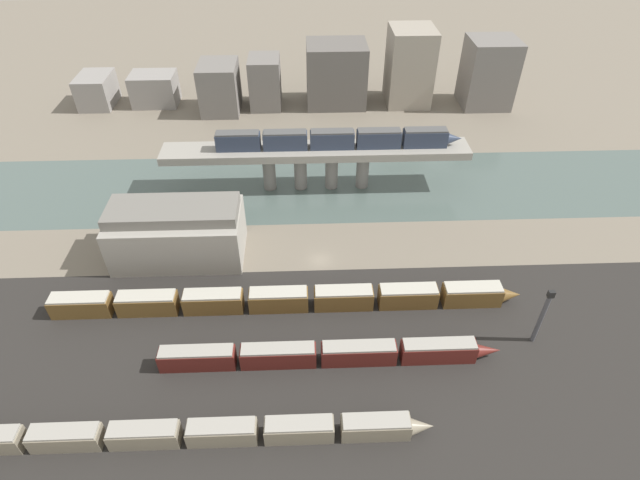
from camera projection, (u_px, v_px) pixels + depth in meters
ground_plane at (320, 260)px, 99.01m from camera, size 400.00×400.00×0.00m
railbed_yard at (326, 359)px, 80.52m from camera, size 280.00×42.00×0.01m
river_water at (316, 187)px, 119.28m from camera, size 320.00×29.12×0.01m
bridge at (316, 156)px, 113.95m from camera, size 69.76×7.74×10.50m
train_on_bridge at (337, 139)px, 111.42m from camera, size 55.17×3.01×4.16m
train_yard_near at (192, 433)px, 68.81m from camera, size 66.40×2.78×3.51m
train_yard_mid at (327, 354)px, 78.95m from camera, size 54.31×2.70×3.86m
train_yard_far at (286, 299)px, 87.97m from camera, size 82.92×3.16×4.05m
warehouse_building at (177, 232)px, 96.92m from camera, size 25.03×13.14×11.76m
signal_tower at (542, 316)px, 79.78m from camera, size 1.00×0.74×11.53m
city_block_far_left at (97, 90)px, 152.00m from camera, size 9.51×13.07×9.14m
city_block_left at (155, 89)px, 152.39m from camera, size 13.33×9.92×9.37m
city_block_center at (220, 87)px, 147.38m from camera, size 11.08×13.83×14.11m
city_block_right at (265, 82)px, 149.68m from camera, size 9.13×11.84×14.73m
city_block_far_right at (336, 74)px, 150.00m from camera, size 17.65×14.25×18.17m
city_block_tall at (409, 66)px, 149.60m from camera, size 12.92×14.34×22.14m
city_block_low at (488, 73)px, 148.92m from camera, size 14.14×13.36×19.62m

